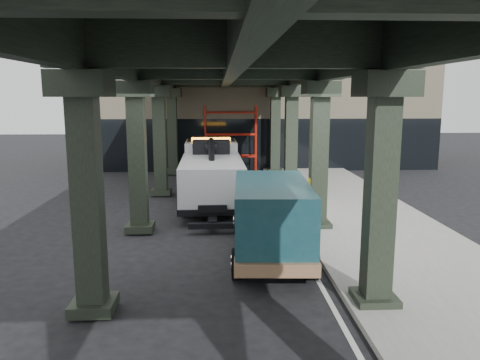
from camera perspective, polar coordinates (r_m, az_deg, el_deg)
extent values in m
plane|color=black|center=(14.12, 0.52, -8.50)|extent=(90.00, 90.00, 0.00)
cube|color=gray|center=(16.83, 15.69, -5.54)|extent=(5.00, 40.00, 0.15)
cube|color=silver|center=(16.19, 6.17, -6.09)|extent=(0.12, 38.00, 0.01)
cube|color=black|center=(10.14, 16.70, -1.72)|extent=(0.55, 0.55, 5.00)
cube|color=black|center=(9.94, 17.37, 11.08)|extent=(1.10, 1.10, 0.50)
cube|color=black|center=(10.84, 16.07, -13.81)|extent=(0.90, 0.90, 0.24)
cube|color=black|center=(15.85, 9.57, 2.70)|extent=(0.55, 0.55, 5.00)
cube|color=black|center=(15.72, 9.81, 10.86)|extent=(1.10, 1.10, 0.50)
cube|color=black|center=(16.30, 9.33, -5.41)|extent=(0.90, 0.90, 0.24)
cube|color=black|center=(21.71, 6.23, 4.75)|extent=(0.55, 0.55, 5.00)
cube|color=black|center=(21.62, 6.34, 10.69)|extent=(1.10, 1.10, 0.50)
cube|color=black|center=(22.05, 6.11, -1.27)|extent=(0.90, 0.90, 0.24)
cube|color=black|center=(27.64, 4.31, 5.91)|extent=(0.55, 0.55, 5.00)
cube|color=black|center=(27.56, 4.37, 10.58)|extent=(1.10, 1.10, 0.50)
cube|color=black|center=(27.90, 4.25, 1.16)|extent=(0.90, 0.90, 0.24)
cube|color=black|center=(9.93, -18.09, -2.04)|extent=(0.55, 0.55, 5.00)
cube|color=black|center=(9.73, -18.82, 11.04)|extent=(1.10, 1.10, 0.50)
cube|color=black|center=(10.64, -17.39, -14.35)|extent=(0.90, 0.90, 0.24)
cube|color=black|center=(15.71, -12.37, 2.54)|extent=(0.55, 0.55, 5.00)
cube|color=black|center=(15.59, -12.69, 10.77)|extent=(1.10, 1.10, 0.50)
cube|color=black|center=(16.17, -12.06, -5.63)|extent=(0.90, 0.90, 0.24)
cube|color=black|center=(21.61, -9.74, 4.64)|extent=(0.55, 0.55, 5.00)
cube|color=black|center=(21.52, -9.92, 10.61)|extent=(1.10, 1.10, 0.50)
cube|color=black|center=(21.95, -9.56, -1.40)|extent=(0.90, 0.90, 0.24)
cube|color=black|center=(27.56, -8.24, 5.83)|extent=(0.55, 0.55, 5.00)
cube|color=black|center=(27.49, -8.36, 10.51)|extent=(1.10, 1.10, 0.50)
cube|color=black|center=(27.82, -8.12, 1.06)|extent=(0.90, 0.90, 0.24)
cube|color=black|center=(15.76, 9.90, 13.77)|extent=(0.35, 32.00, 1.10)
cube|color=black|center=(15.62, -12.80, 13.70)|extent=(0.35, 32.00, 1.10)
cube|color=black|center=(15.40, -1.40, 14.00)|extent=(0.35, 32.00, 1.10)
cube|color=black|center=(15.46, -1.42, 16.59)|extent=(7.40, 32.00, 0.30)
cube|color=#C6B793|center=(33.48, 2.05, 9.23)|extent=(22.00, 10.00, 8.00)
cylinder|color=red|center=(28.38, -4.20, 5.01)|extent=(0.08, 0.08, 4.00)
cylinder|color=red|center=(27.58, -4.25, 4.86)|extent=(0.08, 0.08, 4.00)
cylinder|color=red|center=(28.46, 1.87, 5.05)|extent=(0.08, 0.08, 4.00)
cylinder|color=red|center=(27.66, 2.00, 4.90)|extent=(0.08, 0.08, 4.00)
cylinder|color=red|center=(28.48, -1.16, 3.03)|extent=(3.00, 0.08, 0.08)
cylinder|color=red|center=(28.35, -1.17, 5.64)|extent=(3.00, 0.08, 0.08)
cylinder|color=red|center=(28.28, -1.18, 8.27)|extent=(3.00, 0.08, 0.08)
cube|color=black|center=(19.79, -3.46, -0.99)|extent=(1.14, 7.54, 0.25)
cube|color=silver|center=(22.18, -3.53, 2.44)|extent=(2.40, 2.45, 1.81)
cube|color=silver|center=(23.29, -3.53, 1.56)|extent=(2.37, 0.75, 0.90)
cube|color=black|center=(22.36, -3.54, 3.80)|extent=(2.23, 1.35, 0.85)
cube|color=silver|center=(18.54, -3.46, 0.30)|extent=(2.50, 5.06, 1.40)
cube|color=orange|center=(21.86, -3.55, 4.98)|extent=(1.81, 0.31, 0.16)
cube|color=black|center=(20.39, -3.53, 4.04)|extent=(1.62, 0.63, 0.60)
cylinder|color=black|center=(18.62, -3.49, 2.69)|extent=(0.31, 3.51, 1.35)
cube|color=black|center=(16.25, -3.37, -4.72)|extent=(0.33, 1.41, 0.18)
cube|color=black|center=(15.58, -3.34, -5.56)|extent=(1.61, 0.28, 0.18)
cylinder|color=black|center=(22.65, -6.30, -0.01)|extent=(0.37, 1.11, 1.10)
cylinder|color=silver|center=(22.65, -6.30, -0.01)|extent=(0.40, 0.61, 0.61)
cylinder|color=black|center=(22.66, -0.71, 0.06)|extent=(0.37, 1.11, 1.10)
cylinder|color=silver|center=(22.66, -0.71, 0.06)|extent=(0.40, 0.61, 0.61)
cylinder|color=black|center=(19.40, -6.71, -1.72)|extent=(0.37, 1.11, 1.10)
cylinder|color=silver|center=(19.40, -6.71, -1.72)|extent=(0.40, 0.61, 0.61)
cylinder|color=black|center=(19.41, -0.19, -1.64)|extent=(0.37, 1.11, 1.10)
cylinder|color=silver|center=(19.41, -0.19, -1.64)|extent=(0.40, 0.61, 0.61)
cylinder|color=black|center=(18.13, -6.91, -2.56)|extent=(0.37, 1.11, 1.10)
cylinder|color=silver|center=(18.13, -6.91, -2.56)|extent=(0.40, 0.61, 0.61)
cylinder|color=black|center=(18.14, 0.07, -2.48)|extent=(0.37, 1.11, 1.10)
cylinder|color=silver|center=(18.14, 0.07, -2.48)|extent=(0.40, 0.61, 0.61)
cube|color=#133E47|center=(15.58, 3.25, -3.29)|extent=(1.99, 1.13, 0.85)
cube|color=#133E47|center=(12.97, 3.88, -4.32)|extent=(2.19, 4.35, 1.84)
cube|color=#976F4D|center=(13.54, 3.74, -7.02)|extent=(2.28, 5.39, 0.33)
cube|color=black|center=(15.05, 3.36, -0.82)|extent=(1.86, 0.50, 0.79)
cube|color=black|center=(13.14, 3.83, -2.01)|extent=(2.18, 3.50, 0.52)
cube|color=silver|center=(16.16, 3.14, -4.18)|extent=(1.89, 0.21, 0.28)
cylinder|color=black|center=(15.64, -0.23, -5.12)|extent=(0.30, 0.81, 0.79)
cylinder|color=silver|center=(15.64, -0.23, -5.12)|extent=(0.32, 0.45, 0.44)
cylinder|color=black|center=(15.74, 6.69, -5.09)|extent=(0.30, 0.81, 0.79)
cylinder|color=silver|center=(15.74, 6.69, -5.09)|extent=(0.32, 0.45, 0.44)
cylinder|color=black|center=(11.85, -0.36, -10.16)|extent=(0.30, 0.81, 0.79)
cylinder|color=silver|center=(11.85, -0.36, -10.16)|extent=(0.32, 0.45, 0.44)
cylinder|color=black|center=(11.99, 8.86, -10.05)|extent=(0.30, 0.81, 0.79)
cylinder|color=silver|center=(11.99, 8.86, -10.05)|extent=(0.32, 0.45, 0.44)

